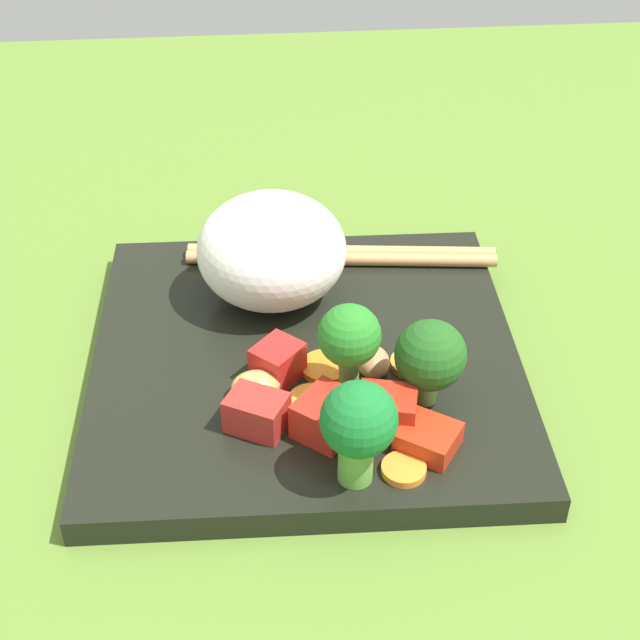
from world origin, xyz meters
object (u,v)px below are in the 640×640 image
object	(u,v)px
carrot_slice_0	(308,403)
square_plate	(306,362)
rice_mound	(272,250)
chopstick_pair	(341,255)
broccoli_floret_2	(430,357)

from	to	relation	value
carrot_slice_0	square_plate	bearing A→B (deg)	87.24
rice_mound	chopstick_pair	distance (cm)	6.61
square_plate	broccoli_floret_2	size ratio (longest dim) A/B	4.84
square_plate	chopstick_pair	world-z (taller)	chopstick_pair
carrot_slice_0	chopstick_pair	bearing A→B (deg)	77.01
square_plate	chopstick_pair	xyz separation A→B (cm)	(3.01, 9.23, 1.24)
square_plate	chopstick_pair	distance (cm)	9.79
rice_mound	chopstick_pair	bearing A→B (deg)	37.74
rice_mound	broccoli_floret_2	bearing A→B (deg)	-52.52
rice_mound	broccoli_floret_2	distance (cm)	13.03
broccoli_floret_2	rice_mound	bearing A→B (deg)	127.48
rice_mound	chopstick_pair	size ratio (longest dim) A/B	0.45
broccoli_floret_2	chopstick_pair	distance (cm)	14.55
rice_mound	carrot_slice_0	distance (cm)	11.01
broccoli_floret_2	carrot_slice_0	xyz separation A→B (cm)	(-6.51, -0.13, -2.73)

